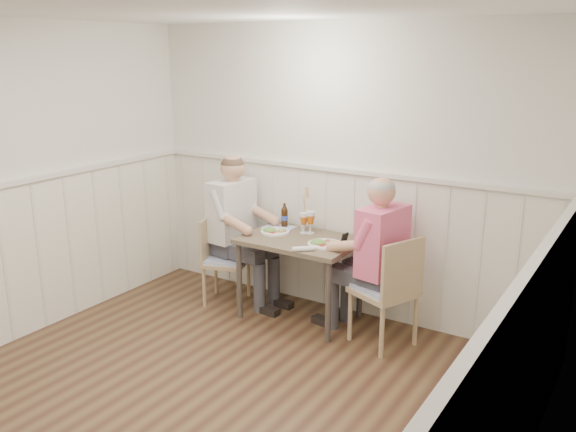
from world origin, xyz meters
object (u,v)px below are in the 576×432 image
(chair_right, at_px, (389,287))
(grass_vase, at_px, (304,209))
(man_in_pink, at_px, (377,272))
(chair_left, at_px, (221,256))
(beer_bottle, at_px, (285,216))
(dining_table, at_px, (300,249))
(diner_cream, at_px, (235,239))

(chair_right, height_order, grass_vase, grass_vase)
(chair_right, relative_size, man_in_pink, 0.66)
(chair_left, relative_size, grass_vase, 1.93)
(grass_vase, bearing_deg, beer_bottle, -175.31)
(dining_table, distance_m, chair_left, 0.86)
(chair_right, bearing_deg, beer_bottle, 164.87)
(dining_table, relative_size, chair_left, 1.21)
(man_in_pink, height_order, diner_cream, diner_cream)
(diner_cream, xyz_separation_m, grass_vase, (0.64, 0.20, 0.34))
(chair_left, height_order, grass_vase, grass_vase)
(chair_left, height_order, beer_bottle, beer_bottle)
(man_in_pink, bearing_deg, chair_left, -177.41)
(dining_table, relative_size, diner_cream, 0.70)
(dining_table, relative_size, grass_vase, 2.33)
(chair_left, bearing_deg, dining_table, 5.89)
(dining_table, height_order, chair_left, chair_left)
(dining_table, bearing_deg, chair_left, -174.11)
(man_in_pink, xyz_separation_m, grass_vase, (-0.86, 0.27, 0.35))
(dining_table, bearing_deg, chair_right, -5.76)
(chair_left, distance_m, beer_bottle, 0.73)
(chair_right, distance_m, beer_bottle, 1.29)
(diner_cream, bearing_deg, beer_bottle, 22.86)
(chair_right, height_order, beer_bottle, beer_bottle)
(chair_right, bearing_deg, diner_cream, 175.14)
(dining_table, distance_m, beer_bottle, 0.44)
(chair_right, relative_size, diner_cream, 0.65)
(chair_left, bearing_deg, man_in_pink, 2.59)
(diner_cream, distance_m, beer_bottle, 0.54)
(chair_left, xyz_separation_m, grass_vase, (0.71, 0.34, 0.49))
(chair_right, xyz_separation_m, diner_cream, (-1.64, 0.14, 0.10))
(beer_bottle, xyz_separation_m, grass_vase, (0.20, 0.02, 0.09))
(dining_table, xyz_separation_m, chair_right, (0.89, -0.09, -0.15))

